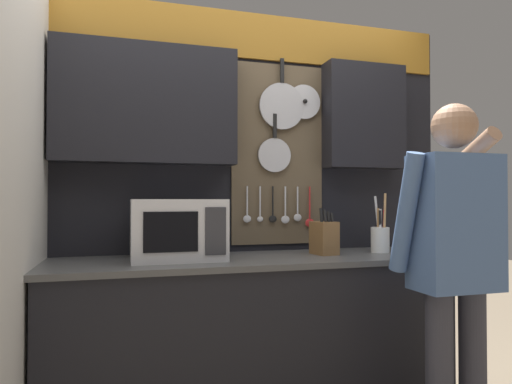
{
  "coord_description": "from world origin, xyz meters",
  "views": [
    {
      "loc": [
        -0.67,
        -2.35,
        1.23
      ],
      "look_at": [
        0.07,
        0.19,
        1.28
      ],
      "focal_mm": 32.0,
      "sensor_mm": 36.0,
      "label": 1
    }
  ],
  "objects_px": {
    "microwave": "(178,229)",
    "utensil_crock": "(380,237)",
    "person": "(454,251)",
    "knife_block": "(324,238)"
  },
  "relations": [
    {
      "from": "person",
      "to": "utensil_crock",
      "type": "bearing_deg",
      "value": 90.08
    },
    {
      "from": "knife_block",
      "to": "utensil_crock",
      "type": "distance_m",
      "value": 0.36
    },
    {
      "from": "knife_block",
      "to": "person",
      "type": "bearing_deg",
      "value": -59.66
    },
    {
      "from": "microwave",
      "to": "utensil_crock",
      "type": "distance_m",
      "value": 1.18
    },
    {
      "from": "microwave",
      "to": "knife_block",
      "type": "xyz_separation_m",
      "value": [
        0.82,
        0.0,
        -0.06
      ]
    },
    {
      "from": "utensil_crock",
      "to": "person",
      "type": "relative_size",
      "value": 0.21
    },
    {
      "from": "microwave",
      "to": "knife_block",
      "type": "distance_m",
      "value": 0.82
    },
    {
      "from": "knife_block",
      "to": "person",
      "type": "relative_size",
      "value": 0.16
    },
    {
      "from": "person",
      "to": "microwave",
      "type": "bearing_deg",
      "value": 152.51
    },
    {
      "from": "knife_block",
      "to": "utensil_crock",
      "type": "xyz_separation_m",
      "value": [
        0.36,
        0.0,
        -0.01
      ]
    }
  ]
}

